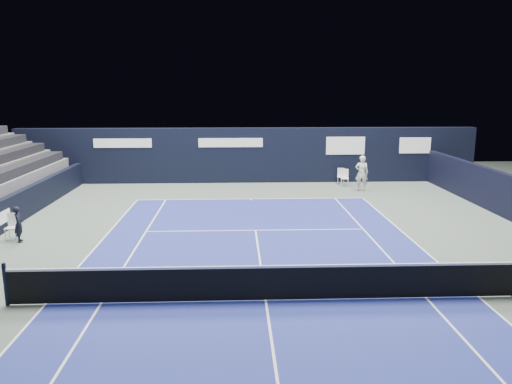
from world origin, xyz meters
TOP-DOWN VIEW (x-y plane):
  - ground at (0.00, 2.00)m, footprint 48.00×48.00m
  - court_surface at (0.00, 0.00)m, footprint 10.97×23.77m
  - folding_chair_back_a at (5.21, 15.76)m, footprint 0.45×0.48m
  - folding_chair_back_b at (5.27, 15.08)m, footprint 0.46×0.45m
  - line_judge_chair at (-8.67, 5.67)m, footprint 0.41×0.40m
  - line_judge at (-8.30, 5.33)m, footprint 0.45×0.54m
  - court_markings at (0.00, 0.00)m, footprint 11.03×23.83m
  - tennis_net at (0.00, 0.00)m, footprint 12.90×0.10m
  - back_sponsor_wall at (0.01, 16.50)m, footprint 26.00×0.63m
  - tennis_player at (5.87, 13.76)m, footprint 0.76×0.91m

SIDE VIEW (x-z plane):
  - ground at x=0.00m, z-range 0.00..0.00m
  - court_surface at x=0.00m, z-range 0.00..0.01m
  - court_markings at x=0.00m, z-range 0.01..0.01m
  - tennis_net at x=0.00m, z-range -0.04..1.06m
  - folding_chair_back_b at x=5.27m, z-range 0.06..0.99m
  - line_judge_chair at x=-8.67m, z-range 0.06..1.00m
  - folding_chair_back_a at x=5.21m, z-range 0.15..1.03m
  - line_judge at x=-8.30m, z-range 0.00..1.27m
  - tennis_player at x=5.87m, z-range 0.00..1.86m
  - back_sponsor_wall at x=0.01m, z-range 0.00..3.10m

